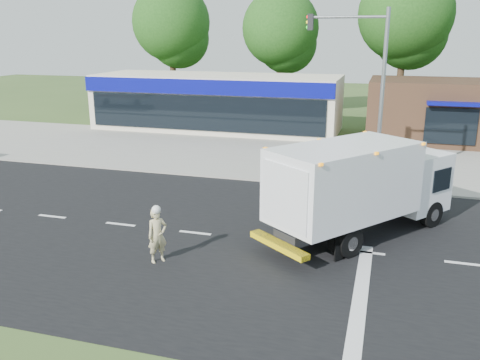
{
  "coord_description": "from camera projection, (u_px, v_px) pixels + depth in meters",
  "views": [
    {
      "loc": [
        3.36,
        -15.86,
        6.92
      ],
      "look_at": [
        -1.74,
        1.44,
        1.7
      ],
      "focal_mm": 38.0,
      "sensor_mm": 36.0,
      "label": 1
    }
  ],
  "objects": [
    {
      "name": "ground",
      "position": [
        277.0,
        243.0,
        17.45
      ],
      "size": [
        120.0,
        120.0,
        0.0
      ],
      "primitive_type": "plane",
      "color": "#385123",
      "rests_on": "ground"
    },
    {
      "name": "road_asphalt",
      "position": [
        277.0,
        242.0,
        17.45
      ],
      "size": [
        60.0,
        14.0,
        0.02
      ],
      "primitive_type": "cube",
      "color": "black",
      "rests_on": "ground"
    },
    {
      "name": "sidewalk",
      "position": [
        313.0,
        178.0,
        24.99
      ],
      "size": [
        60.0,
        2.4,
        0.12
      ],
      "primitive_type": "cube",
      "color": "gray",
      "rests_on": "ground"
    },
    {
      "name": "parking_apron",
      "position": [
        327.0,
        153.0,
        30.34
      ],
      "size": [
        60.0,
        9.0,
        0.02
      ],
      "primitive_type": "cube",
      "color": "gray",
      "rests_on": "ground"
    },
    {
      "name": "lane_markings",
      "position": [
        310.0,
        263.0,
        15.83
      ],
      "size": [
        55.2,
        7.0,
        0.01
      ],
      "color": "silver",
      "rests_on": "road_asphalt"
    },
    {
      "name": "ems_box_truck",
      "position": [
        361.0,
        183.0,
        17.48
      ],
      "size": [
        6.57,
        7.51,
        3.4
      ],
      "rotation": [
        0.0,
        0.0,
        0.91
      ],
      "color": "black",
      "rests_on": "ground"
    },
    {
      "name": "emergency_worker",
      "position": [
        157.0,
        234.0,
        15.75
      ],
      "size": [
        0.74,
        0.76,
        1.87
      ],
      "rotation": [
        0.0,
        0.0,
        0.87
      ],
      "color": "tan",
      "rests_on": "ground"
    },
    {
      "name": "retail_strip_mall",
      "position": [
        217.0,
        102.0,
        37.7
      ],
      "size": [
        18.0,
        6.2,
        4.0
      ],
      "color": "beige",
      "rests_on": "ground"
    },
    {
      "name": "brown_storefront",
      "position": [
        447.0,
        111.0,
        33.4
      ],
      "size": [
        10.0,
        6.7,
        4.0
      ],
      "color": "#382316",
      "rests_on": "ground"
    },
    {
      "name": "traffic_signal_pole",
      "position": [
        368.0,
        80.0,
        22.44
      ],
      "size": [
        3.51,
        0.25,
        8.0
      ],
      "color": "gray",
      "rests_on": "ground"
    },
    {
      "name": "background_trees",
      "position": [
        343.0,
        27.0,
        41.57
      ],
      "size": [
        36.77,
        7.39,
        12.1
      ],
      "color": "#332114",
      "rests_on": "ground"
    }
  ]
}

